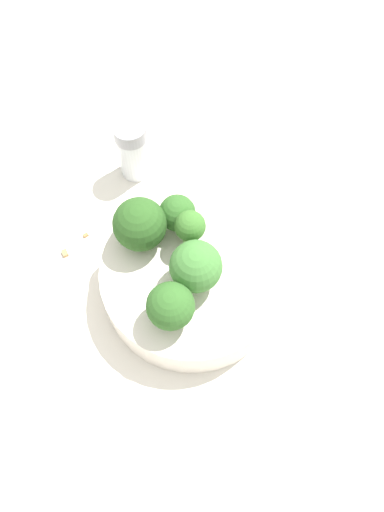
% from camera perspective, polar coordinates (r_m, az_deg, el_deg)
% --- Properties ---
extents(ground_plane, '(3.00, 3.00, 0.00)m').
position_cam_1_polar(ground_plane, '(0.58, -0.00, -3.69)').
color(ground_plane, silver).
extents(bowl, '(0.20, 0.20, 0.05)m').
position_cam_1_polar(bowl, '(0.55, -0.00, -2.64)').
color(bowl, silver).
rests_on(bowl, ground_plane).
extents(broccoli_floret_0, '(0.05, 0.05, 0.06)m').
position_cam_1_polar(broccoli_floret_0, '(0.50, 0.65, -1.20)').
color(broccoli_floret_0, '#8EB770').
rests_on(broccoli_floret_0, bowl).
extents(broccoli_floret_1, '(0.04, 0.04, 0.05)m').
position_cam_1_polar(broccoli_floret_1, '(0.53, -1.93, 4.83)').
color(broccoli_floret_1, '#84AD66').
rests_on(broccoli_floret_1, bowl).
extents(broccoli_floret_2, '(0.06, 0.06, 0.06)m').
position_cam_1_polar(broccoli_floret_2, '(0.52, -5.98, 3.59)').
color(broccoli_floret_2, '#8EB770').
rests_on(broccoli_floret_2, bowl).
extents(broccoli_floret_3, '(0.05, 0.05, 0.06)m').
position_cam_1_polar(broccoli_floret_3, '(0.48, -2.47, -5.77)').
color(broccoli_floret_3, '#7A9E5B').
rests_on(broccoli_floret_3, bowl).
extents(broccoli_floret_4, '(0.03, 0.03, 0.05)m').
position_cam_1_polar(broccoli_floret_4, '(0.52, -0.22, 3.25)').
color(broccoli_floret_4, '#7A9E5B').
rests_on(broccoli_floret_4, bowl).
extents(pepper_shaker, '(0.04, 0.04, 0.08)m').
position_cam_1_polar(pepper_shaker, '(0.63, -6.79, 11.99)').
color(pepper_shaker, silver).
rests_on(pepper_shaker, ground_plane).
extents(almond_crumb_0, '(0.01, 0.01, 0.01)m').
position_cam_1_polar(almond_crumb_0, '(0.61, -14.36, 0.42)').
color(almond_crumb_0, '#AD7F4C').
rests_on(almond_crumb_0, ground_plane).
extents(almond_crumb_1, '(0.01, 0.01, 0.01)m').
position_cam_1_polar(almond_crumb_1, '(0.62, -12.08, 2.40)').
color(almond_crumb_1, olive).
rests_on(almond_crumb_1, ground_plane).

